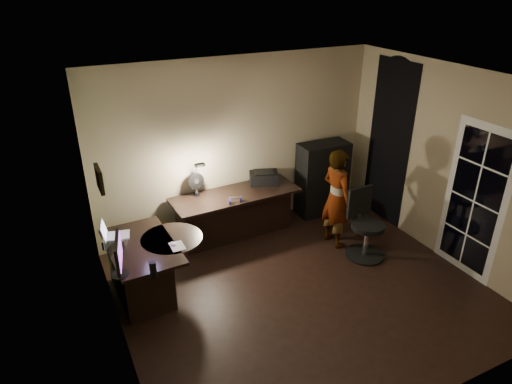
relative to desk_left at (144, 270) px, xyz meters
name	(u,v)px	position (x,y,z in m)	size (l,w,h in m)	color
floor	(302,290)	(1.83, -0.83, -0.37)	(4.50, 4.00, 0.01)	black
ceiling	(313,82)	(1.83, -0.83, 2.34)	(4.50, 4.00, 0.01)	silver
wall_back	(237,145)	(1.83, 1.17, 0.99)	(4.50, 0.01, 2.70)	tan
wall_front	(436,296)	(1.83, -2.84, 0.99)	(4.50, 0.01, 2.70)	tan
wall_left	(111,243)	(-0.42, -0.83, 0.99)	(0.01, 4.00, 2.70)	tan
wall_right	(447,165)	(4.08, -0.83, 0.99)	(0.01, 4.00, 2.70)	tan
green_wall_overlay	(112,243)	(-0.41, -0.83, 0.99)	(0.00, 4.00, 2.70)	#455A28
arched_doorway	(389,143)	(4.07, 0.32, 0.94)	(0.01, 0.90, 2.60)	black
french_door	(474,202)	(4.07, -1.38, 0.69)	(0.02, 0.92, 2.10)	white
framed_picture	(99,179)	(-0.39, -0.38, 1.49)	(0.04, 0.30, 0.25)	black
desk_left	(144,270)	(0.00, 0.00, 0.00)	(0.78, 1.26, 0.73)	black
desk_right	(236,215)	(1.62, 0.80, 0.00)	(1.95, 0.68, 0.73)	black
cabinet	(322,178)	(3.25, 0.90, 0.26)	(0.83, 0.41, 1.24)	black
laptop_stand	(115,241)	(-0.28, 0.16, 0.41)	(0.27, 0.22, 0.11)	silver
laptop	(116,228)	(-0.24, 0.16, 0.58)	(0.31, 0.29, 0.21)	silver
monitor	(118,263)	(-0.35, -0.50, 0.52)	(0.10, 0.50, 0.33)	black
mouse	(173,244)	(0.36, -0.16, 0.37)	(0.07, 0.10, 0.04)	silver
phone	(170,230)	(0.43, 0.22, 0.36)	(0.07, 0.13, 0.01)	black
pen	(149,235)	(0.15, 0.19, 0.36)	(0.01, 0.13, 0.01)	black
speaker	(153,270)	(-0.02, -0.69, 0.45)	(0.08, 0.08, 0.20)	black
notepad	(177,246)	(0.39, -0.22, 0.36)	(0.16, 0.23, 0.01)	silver
desk_fan	(196,185)	(1.07, 1.00, 0.55)	(0.24, 0.13, 0.38)	black
headphones	(235,200)	(1.50, 0.54, 0.41)	(0.21, 0.09, 0.10)	#212297
printer	(264,177)	(2.19, 0.97, 0.46)	(0.44, 0.34, 0.20)	black
desk_lamp	(196,177)	(1.08, 1.00, 0.68)	(0.15, 0.29, 0.64)	black
office_chair	(368,226)	(3.08, -0.54, 0.14)	(0.56, 0.56, 1.01)	black
person	(337,198)	(2.87, -0.04, 0.39)	(0.54, 0.36, 1.52)	#D8A88C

